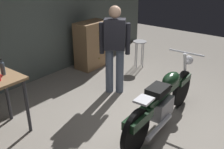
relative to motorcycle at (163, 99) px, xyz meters
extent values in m
plane|color=gray|center=(-0.14, 0.21, -0.45)|extent=(12.00, 12.00, 0.00)
cube|color=#56605B|center=(-0.14, 3.01, 1.10)|extent=(8.00, 0.12, 3.10)
cylinder|color=#2D2D33|center=(-1.38, 1.49, -0.02)|extent=(0.05, 0.05, 0.86)
cylinder|color=#2D2D33|center=(-1.38, 2.01, -0.02)|extent=(0.05, 0.05, 0.86)
cylinder|color=black|center=(0.76, 0.03, -0.13)|extent=(0.64, 0.09, 0.64)
cylinder|color=black|center=(-0.79, -0.02, -0.13)|extent=(0.64, 0.09, 0.64)
cube|color=black|center=(0.76, 0.03, 0.05)|extent=(0.44, 0.15, 0.10)
cube|color=black|center=(-0.74, -0.02, 0.05)|extent=(0.53, 0.20, 0.12)
cube|color=gray|center=(-0.07, 0.00, -0.11)|extent=(0.45, 0.25, 0.28)
cube|color=black|center=(0.03, 0.00, 0.10)|extent=(1.10, 0.14, 0.10)
ellipsoid|color=black|center=(0.23, 0.01, 0.25)|extent=(0.45, 0.23, 0.20)
cube|color=black|center=(-0.22, 0.00, 0.25)|extent=(0.37, 0.25, 0.10)
cube|color=silver|center=(-0.62, -0.02, 0.27)|extent=(0.25, 0.21, 0.03)
cylinder|color=silver|center=(0.82, 0.03, 0.20)|extent=(0.27, 0.06, 0.68)
cylinder|color=silver|center=(0.78, 0.03, 0.53)|extent=(0.05, 0.60, 0.03)
sphere|color=silver|center=(0.94, 0.03, 0.35)|extent=(0.16, 0.16, 0.16)
cylinder|color=silver|center=(-0.36, -0.15, -0.23)|extent=(0.70, 0.09, 0.07)
cylinder|color=slate|center=(0.49, 1.18, -0.01)|extent=(0.15, 0.15, 0.88)
cylinder|color=slate|center=(0.38, 1.35, -0.01)|extent=(0.15, 0.15, 0.88)
cube|color=#26262D|center=(0.43, 1.27, 0.71)|extent=(0.39, 0.44, 0.56)
cylinder|color=#26262D|center=(0.57, 1.07, 0.63)|extent=(0.09, 0.09, 0.58)
cylinder|color=#26262D|center=(0.30, 1.47, 0.63)|extent=(0.09, 0.09, 0.58)
sphere|color=tan|center=(0.43, 1.27, 1.11)|extent=(0.22, 0.22, 0.22)
cylinder|color=#B2B2B7|center=(1.86, 1.60, 0.18)|extent=(0.32, 0.32, 0.02)
cylinder|color=#B2B2B7|center=(1.97, 1.60, -0.14)|extent=(0.02, 0.02, 0.62)
cylinder|color=#B2B2B7|center=(1.86, 1.71, -0.14)|extent=(0.02, 0.02, 0.62)
cylinder|color=#B2B2B7|center=(1.75, 1.60, -0.14)|extent=(0.02, 0.02, 0.62)
cylinder|color=#B2B2B7|center=(1.86, 1.49, -0.14)|extent=(0.02, 0.02, 0.62)
cube|color=#99724C|center=(1.16, 2.51, 0.10)|extent=(0.80, 0.44, 1.10)
sphere|color=tan|center=(1.16, 2.28, 0.40)|extent=(0.04, 0.04, 0.04)
sphere|color=tan|center=(1.16, 2.28, 0.10)|extent=(0.04, 0.04, 0.04)
sphere|color=tan|center=(1.16, 2.28, -0.20)|extent=(0.04, 0.04, 0.04)
torus|color=red|center=(-1.61, 1.64, 0.50)|extent=(0.05, 0.01, 0.05)
cylinder|color=#3F4C59|center=(-1.49, 1.77, 0.54)|extent=(0.06, 0.06, 0.18)
cylinder|color=#3F4C59|center=(-1.49, 1.77, 0.66)|extent=(0.03, 0.03, 0.05)
cylinder|color=black|center=(-1.49, 1.77, 0.69)|extent=(0.03, 0.03, 0.01)
camera|label=1|loc=(-3.15, -1.47, 1.92)|focal=40.98mm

